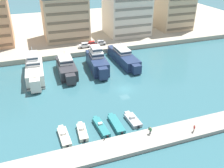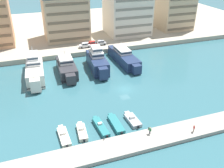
{
  "view_description": "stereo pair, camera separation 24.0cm",
  "coord_description": "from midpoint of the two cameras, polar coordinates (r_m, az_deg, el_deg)",
  "views": [
    {
      "loc": [
        -23.11,
        -54.91,
        33.77
      ],
      "look_at": [
        -3.89,
        -0.36,
        2.5
      ],
      "focal_mm": 40.0,
      "sensor_mm": 36.0,
      "label": 1
    },
    {
      "loc": [
        -22.89,
        -54.99,
        33.77
      ],
      "look_at": [
        -3.89,
        -0.36,
        2.5
      ],
      "focal_mm": 40.0,
      "sensor_mm": 36.0,
      "label": 2
    }
  ],
  "objects": [
    {
      "name": "ground_plane",
      "position": [
        68.48,
        3.08,
        -1.2
      ],
      "size": [
        400.0,
        400.0,
        0.0
      ],
      "primitive_type": "plane",
      "color": "#336670"
    },
    {
      "name": "quay_promenade",
      "position": [
        123.8,
        -7.97,
        12.71
      ],
      "size": [
        180.0,
        70.0,
        1.71
      ],
      "primitive_type": "cube",
      "color": "#ADA38E",
      "rests_on": "ground"
    },
    {
      "name": "pier_dock",
      "position": [
        52.75,
        11.87,
        -11.55
      ],
      "size": [
        120.0,
        5.42,
        0.86
      ],
      "primitive_type": "cube",
      "color": "#9E998E",
      "rests_on": "ground"
    },
    {
      "name": "yacht_ivory_far_left",
      "position": [
        77.53,
        -17.15,
        3.33
      ],
      "size": [
        5.87,
        20.96,
        8.62
      ],
      "color": "silver",
      "rests_on": "ground"
    },
    {
      "name": "yacht_charcoal_left",
      "position": [
        77.51,
        -10.22,
        3.69
      ],
      "size": [
        5.39,
        16.55,
        6.65
      ],
      "color": "#333338",
      "rests_on": "ground"
    },
    {
      "name": "yacht_navy_mid_left",
      "position": [
        79.15,
        -3.28,
        5.19
      ],
      "size": [
        5.79,
        17.44,
        8.89
      ],
      "color": "navy",
      "rests_on": "ground"
    },
    {
      "name": "yacht_navy_center_left",
      "position": [
        84.45,
        2.82,
        6.18
      ],
      "size": [
        5.29,
        21.05,
        6.39
      ],
      "color": "navy",
      "rests_on": "ground"
    },
    {
      "name": "motorboat_cream_far_left",
      "position": [
        52.56,
        -10.84,
        -11.63
      ],
      "size": [
        2.08,
        6.98,
        1.23
      ],
      "color": "beige",
      "rests_on": "ground"
    },
    {
      "name": "motorboat_cream_left",
      "position": [
        53.04,
        -6.76,
        -10.76
      ],
      "size": [
        2.14,
        6.28,
        1.38
      ],
      "color": "beige",
      "rests_on": "ground"
    },
    {
      "name": "motorboat_teal_mid_left",
      "position": [
        53.92,
        -2.48,
        -9.76
      ],
      "size": [
        2.12,
        7.55,
        1.34
      ],
      "color": "teal",
      "rests_on": "ground"
    },
    {
      "name": "motorboat_teal_center_left",
      "position": [
        54.79,
        0.99,
        -9.08
      ],
      "size": [
        1.91,
        7.39,
        0.89
      ],
      "color": "teal",
      "rests_on": "ground"
    },
    {
      "name": "motorboat_grey_center",
      "position": [
        56.14,
        4.8,
        -8.14
      ],
      "size": [
        2.41,
        6.23,
        1.35
      ],
      "color": "#9EA3A8",
      "rests_on": "ground"
    },
    {
      "name": "car_white_far_left",
      "position": [
        93.72,
        -6.18,
        8.86
      ],
      "size": [
        4.11,
        1.94,
        1.8
      ],
      "color": "white",
      "rests_on": "quay_promenade"
    },
    {
      "name": "car_red_left",
      "position": [
        95.09,
        -4.54,
        9.23
      ],
      "size": [
        4.14,
        2.0,
        1.8
      ],
      "color": "red",
      "rests_on": "quay_promenade"
    },
    {
      "name": "car_silver_mid_left",
      "position": [
        95.93,
        -2.53,
        9.46
      ],
      "size": [
        4.17,
        2.06,
        1.8
      ],
      "color": "#B7BCC1",
      "rests_on": "quay_promenade"
    },
    {
      "name": "apartment_block_left",
      "position": [
        103.83,
        -10.52,
        14.78
      ],
      "size": [
        17.21,
        14.7,
        18.72
      ],
      "color": "#C6AD89",
      "rests_on": "quay_promenade"
    },
    {
      "name": "apartment_block_mid_left",
      "position": [
        108.91,
        3.53,
        15.9
      ],
      "size": [
        17.39,
        15.76,
        19.09
      ],
      "color": "silver",
      "rests_on": "quay_promenade"
    },
    {
      "name": "apartment_block_center_left",
      "position": [
        120.53,
        13.77,
        17.64
      ],
      "size": [
        14.41,
        17.72,
        24.16
      ],
      "color": "#C6AD89",
      "rests_on": "quay_promenade"
    },
    {
      "name": "pedestrian_near_edge",
      "position": [
        54.13,
        18.36,
        -9.49
      ],
      "size": [
        0.38,
        0.58,
        1.63
      ],
      "color": "#7A6B56",
      "rests_on": "pier_dock"
    },
    {
      "name": "pedestrian_mid_deck",
      "position": [
        51.5,
        8.82,
        -10.34
      ],
      "size": [
        0.4,
        0.58,
        1.65
      ],
      "color": "#282D3D",
      "rests_on": "pier_dock"
    },
    {
      "name": "bollard_west",
      "position": [
        49.98,
        -1.71,
        -12.32
      ],
      "size": [
        0.2,
        0.2,
        0.61
      ],
      "color": "#2D2D33",
      "rests_on": "pier_dock"
    },
    {
      "name": "bollard_west_mid",
      "position": [
        52.98,
        8.49,
        -9.94
      ],
      "size": [
        0.2,
        0.2,
        0.61
      ],
      "color": "#2D2D33",
      "rests_on": "pier_dock"
    }
  ]
}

